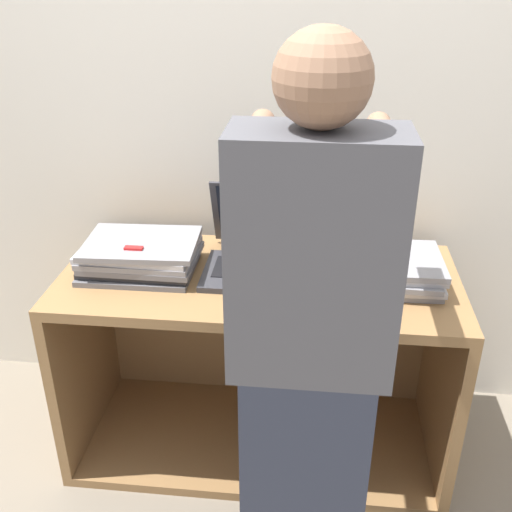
% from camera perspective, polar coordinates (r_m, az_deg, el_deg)
% --- Properties ---
extents(ground_plane, '(12.00, 12.00, 0.00)m').
position_cam_1_polar(ground_plane, '(2.26, -0.62, -22.40)').
color(ground_plane, '#756B5B').
extents(wall_back, '(8.00, 0.05, 2.40)m').
position_cam_1_polar(wall_back, '(2.24, 1.39, 13.67)').
color(wall_back, silver).
rests_on(wall_back, ground_plane).
extents(cart, '(1.35, 0.61, 0.74)m').
position_cam_1_polar(cart, '(2.29, 0.44, -9.12)').
color(cart, olive).
rests_on(cart, ground_plane).
extents(laptop_open, '(0.37, 0.38, 0.28)m').
position_cam_1_polar(laptop_open, '(2.06, 0.46, 0.34)').
color(laptop_open, '#333338').
rests_on(laptop_open, cart).
extents(laptop_stack_left, '(0.40, 0.30, 0.11)m').
position_cam_1_polar(laptop_stack_left, '(2.07, -10.92, 0.09)').
color(laptop_stack_left, slate).
rests_on(laptop_stack_left, cart).
extents(laptop_stack_right, '(0.39, 0.30, 0.09)m').
position_cam_1_polar(laptop_stack_right, '(2.01, 11.87, -1.20)').
color(laptop_stack_right, gray).
rests_on(laptop_stack_right, cart).
extents(person, '(0.40, 0.52, 1.59)m').
position_cam_1_polar(person, '(1.55, 5.07, -9.42)').
color(person, '#2D3342').
rests_on(person, ground_plane).
extents(inventory_tag, '(0.06, 0.02, 0.01)m').
position_cam_1_polar(inventory_tag, '(1.99, -11.58, 0.75)').
color(inventory_tag, red).
rests_on(inventory_tag, laptop_stack_left).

